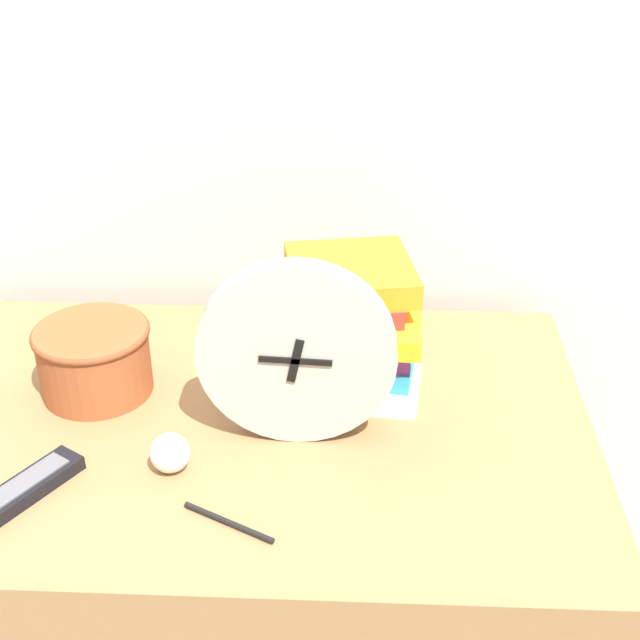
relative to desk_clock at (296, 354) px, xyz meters
The scene contains 8 objects.
wall_back 0.56m from the desk_clock, 103.28° to the left, with size 6.00×0.04×2.40m.
desk 0.53m from the desk_clock, 161.46° to the left, with size 1.09×0.69×0.75m.
desk_clock is the anchor object (origin of this frame).
book_stack 0.16m from the desk_clock, 64.89° to the left, with size 0.25×0.22×0.20m.
basket 0.35m from the desk_clock, 162.09° to the left, with size 0.18×0.18×0.11m.
tv_remote 0.40m from the desk_clock, 157.96° to the right, with size 0.12×0.16×0.02m.
crumpled_paper_ball 0.22m from the desk_clock, 153.78° to the right, with size 0.06×0.06×0.06m.
pen 0.25m from the desk_clock, 111.67° to the right, with size 0.12×0.07×0.01m.
Camera 1 is at (0.19, -0.73, 1.55)m, focal length 50.00 mm.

